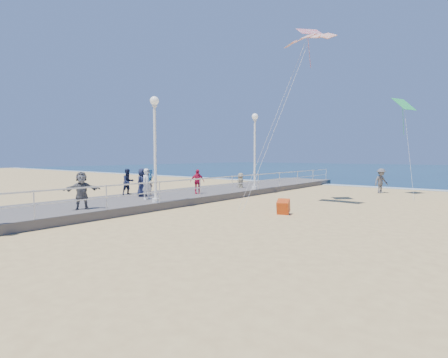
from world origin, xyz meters
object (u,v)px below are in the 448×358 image
Objects in this scene: woman_holding_toddler at (147,184)px; spectator_3 at (197,181)px; beach_walker_a at (381,181)px; lamp_post_far at (255,143)px; spectator_4 at (142,182)px; spectator_6 at (148,182)px; lamp_post_mid at (155,138)px; spectator_7 at (128,182)px; toddler_held at (151,177)px; beach_walker_c at (241,183)px; box_kite at (283,208)px; spectator_5 at (82,191)px.

woman_holding_toddler is 3.78m from spectator_3.
lamp_post_far is at bearing 164.79° from beach_walker_a.
spectator_6 is at bearing 17.47° from spectator_4.
lamp_post_mid is 3.43× the size of spectator_6.
spectator_7 is 18.01m from beach_walker_a.
toddler_held is at bearing -97.75° from lamp_post_far.
spectator_4 is 0.92m from spectator_6.
beach_walker_c is (-8.09, -6.47, -0.16)m from beach_walker_a.
woman_holding_toddler is 2.78× the size of box_kite.
toddler_held reaches higher than spectator_6.
spectator_5 is (1.84, -4.73, 0.01)m from spectator_4.
spectator_7 is at bearing 169.18° from spectator_3.
spectator_6 reaches higher than beach_walker_a.
beach_walker_a is at bearing 2.31° from spectator_5.
beach_walker_a is 10.37m from beach_walker_c.
beach_walker_a is (7.40, 19.29, -0.32)m from spectator_5.
lamp_post_mid is 9.79m from beach_walker_c.
spectator_3 is at bearing -1.67° from toddler_held.
woman_holding_toddler is 2.16× the size of toddler_held.
lamp_post_mid is 9.00m from lamp_post_far.
spectator_4 is 8.49m from box_kite.
box_kite is at bearing -21.43° from spectator_5.
spectator_5 reaches higher than beach_walker_a.
spectator_7 is (-4.01, -7.76, -2.47)m from lamp_post_far.
lamp_post_mid is 6.90× the size of toddler_held.
woman_holding_toddler is at bearing 133.62° from toddler_held.
beach_walker_c is at bearing 5.62° from spectator_6.
toddler_held reaches higher than beach_walker_c.
spectator_3 is at bearing 150.18° from box_kite.
beach_walker_a is at bearing -32.13° from spectator_7.
spectator_4 is at bearing -171.65° from spectator_3.
spectator_6 is (-1.86, -2.32, 0.01)m from spectator_3.
woman_holding_toddler is 2.23m from spectator_6.
toddler_held is at bearing 29.23° from spectator_5.
toddler_held is 2.97m from spectator_7.
spectator_3 is at bearing 104.64° from lamp_post_mid.
spectator_3 is at bearing -3.93° from woman_holding_toddler.
spectator_4 is (-1.25, 0.65, -0.02)m from woman_holding_toddler.
beach_walker_c is (-0.25, 8.59, -0.89)m from toddler_held.
lamp_post_far reaches higher than toddler_held.
woman_holding_toddler is at bearing -112.83° from spectator_6.
spectator_3 is 7.03m from box_kite.
spectator_6 is at bearing 53.27° from toddler_held.
spectator_4 is 1.47m from spectator_7.
beach_walker_c is 2.50× the size of box_kite.
spectator_7 is at bearing 76.95° from toddler_held.
spectator_6 is (-2.98, 1.96, -2.49)m from lamp_post_mid.
spectator_4 is at bearing 155.67° from lamp_post_mid.
lamp_post_mid is at bearing -171.52° from box_kite.
spectator_3 is 1.02× the size of beach_walker_c.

